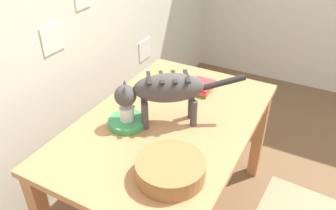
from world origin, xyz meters
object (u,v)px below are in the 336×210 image
object	(u,v)px
dining_table	(168,133)
book_stack	(201,87)
magazine	(162,81)
coffee_mug	(127,113)
wicker_basket	(170,169)
cat	(163,90)
saucer_bowl	(127,122)

from	to	relation	value
dining_table	book_stack	bearing A→B (deg)	-3.84
magazine	coffee_mug	bearing A→B (deg)	175.71
wicker_basket	cat	bearing A→B (deg)	32.93
saucer_bowl	wicker_basket	size ratio (longest dim) A/B	0.67
book_stack	dining_table	bearing A→B (deg)	176.16
cat	coffee_mug	xyz separation A→B (m)	(-0.10, 0.16, -0.13)
book_stack	wicker_basket	world-z (taller)	wicker_basket
cat	coffee_mug	distance (m)	0.23
book_stack	wicker_basket	xyz separation A→B (m)	(-0.76, -0.18, 0.02)
cat	coffee_mug	bearing A→B (deg)	89.06
saucer_bowl	book_stack	size ratio (longest dim) A/B	1.11
cat	book_stack	bearing A→B (deg)	-38.89
cat	saucer_bowl	world-z (taller)	cat
cat	book_stack	size ratio (longest dim) A/B	3.16
dining_table	magazine	world-z (taller)	magazine
dining_table	book_stack	xyz separation A→B (m)	(0.39, -0.03, 0.11)
saucer_bowl	coffee_mug	xyz separation A→B (m)	(0.00, -0.00, 0.06)
magazine	book_stack	size ratio (longest dim) A/B	1.43
cat	book_stack	xyz separation A→B (m)	(0.42, -0.04, -0.18)
magazine	wicker_basket	size ratio (longest dim) A/B	0.86
cat	magazine	world-z (taller)	cat
dining_table	magazine	bearing A→B (deg)	33.16
saucer_bowl	book_stack	world-z (taller)	book_stack
saucer_bowl	coffee_mug	size ratio (longest dim) A/B	1.75
cat	saucer_bowl	size ratio (longest dim) A/B	2.84
book_stack	wicker_basket	size ratio (longest dim) A/B	0.60
dining_table	saucer_bowl	world-z (taller)	saucer_bowl
book_stack	magazine	bearing A→B (deg)	92.50
wicker_basket	dining_table	bearing A→B (deg)	29.51
saucer_bowl	magazine	distance (m)	0.52
saucer_bowl	magazine	world-z (taller)	saucer_bowl
magazine	book_stack	world-z (taller)	book_stack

